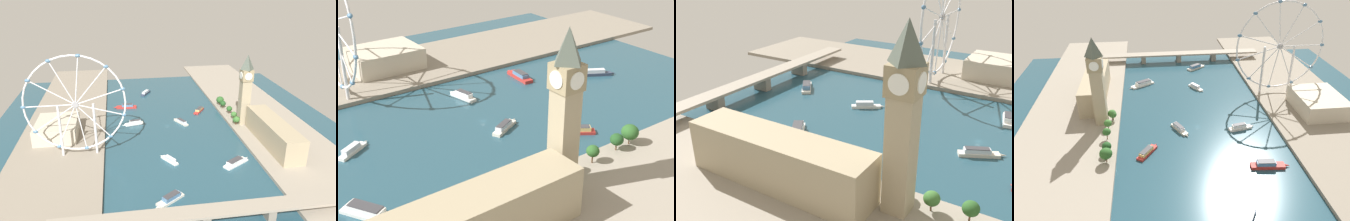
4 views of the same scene
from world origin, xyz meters
The scene contains 17 objects.
ground_plane centered at (0.00, 0.00, 0.00)m, with size 404.14×404.14×0.00m, color #234756.
riverbank_left centered at (-117.07, 0.00, 1.50)m, with size 90.00×520.00×3.00m, color gray.
riverbank_right centered at (117.07, 0.00, 1.50)m, with size 90.00×520.00×3.00m, color gray.
clock_tower centered at (-87.94, 12.52, 45.41)m, with size 13.45×13.45×81.37m.
parliament_block centered at (-99.23, 67.87, 15.49)m, with size 22.00×94.70×24.98m, color tan.
tree_row_embankment centered at (-79.46, -19.04, 9.97)m, with size 11.10×73.37×12.22m.
ferris_wheel centered at (94.75, 59.66, 53.56)m, with size 94.80×3.20×98.35m.
riverside_hall centered at (122.42, 13.40, 11.31)m, with size 42.96×53.82×16.62m, color #BCB29E.
river_bridge centered at (0.00, 171.99, 9.18)m, with size 216.14×14.89×11.75m.
tour_boat_0 centered at (14.30, -118.20, 2.16)m, with size 17.08×26.03×5.21m.
tour_boat_1 centered at (-49.80, 97.13, 2.31)m, with size 30.26×21.05×5.51m.
tour_boat_2 centered at (38.53, -8.80, 2.28)m, with size 25.70×9.28×5.66m.
tour_boat_3 centered at (10.55, 82.10, 1.93)m, with size 15.66×22.34×4.75m.
tour_boat_4 centered at (-17.35, -4.50, 1.99)m, with size 14.96×25.13×4.86m.
tour_boat_5 centered at (-47.45, -37.19, 1.96)m, with size 18.25×23.95×4.71m.
tour_boat_6 centered at (19.44, 142.01, 2.26)m, with size 26.47×20.21×5.49m.
tour_boat_7 centered at (45.29, -64.82, 2.31)m, with size 31.35×9.24×5.88m.
Camera 1 is at (55.42, 357.74, 163.85)m, focal length 35.93 mm.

